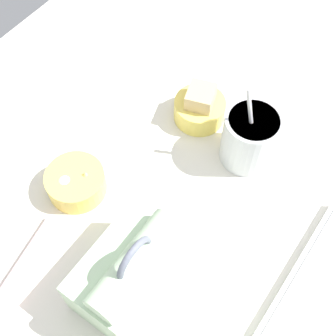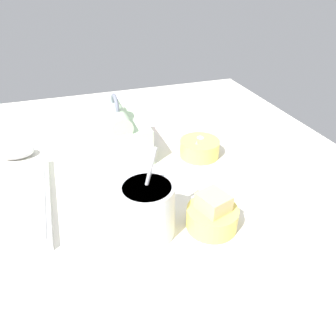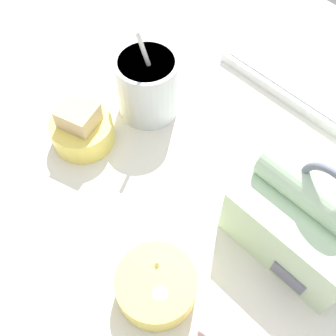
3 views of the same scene
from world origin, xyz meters
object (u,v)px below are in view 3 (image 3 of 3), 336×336
lunch_bag (309,215)px  bento_bowl_snacks (156,285)px  soup_cup (148,85)px  bento_bowl_sandwich (82,129)px  keyboard (309,86)px

lunch_bag → bento_bowl_snacks: size_ratio=1.68×
lunch_bag → soup_cup: size_ratio=0.98×
bento_bowl_sandwich → bento_bowl_snacks: (26.90, -8.86, -0.48)cm
lunch_bag → bento_bowl_sandwich: bearing=-161.8°
lunch_bag → bento_bowl_sandwich: size_ratio=1.76×
keyboard → soup_cup: (-17.13, -23.52, 4.72)cm
lunch_bag → soup_cup: soup_cup is taller
soup_cup → lunch_bag: bearing=-1.4°
lunch_bag → soup_cup: bearing=178.6°
keyboard → bento_bowl_sandwich: size_ratio=3.18×
keyboard → lunch_bag: 29.33cm
keyboard → lunch_bag: lunch_bag is taller
keyboard → bento_bowl_snacks: 45.41cm
bento_bowl_sandwich → bento_bowl_snacks: size_ratio=0.96×
lunch_bag → bento_bowl_snacks: lunch_bag is taller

